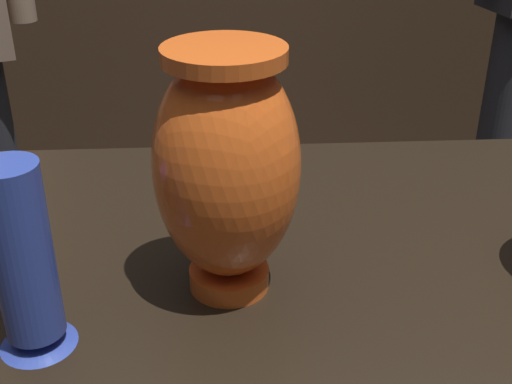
# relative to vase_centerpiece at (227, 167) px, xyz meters

# --- Properties ---
(back_display_shelf) EXTENTS (2.60, 0.40, 0.99)m
(back_display_shelf) POSITION_rel_vase_centerpiece_xyz_m (0.07, 2.28, -0.46)
(back_display_shelf) COLOR #422D1E
(back_display_shelf) RESTS_ON ground_plane
(vase_centerpiece) EXTENTS (0.16, 0.16, 0.28)m
(vase_centerpiece) POSITION_rel_vase_centerpiece_xyz_m (0.00, 0.00, 0.00)
(vase_centerpiece) COLOR #E55B1E
(vase_centerpiece) RESTS_ON display_plinth
(vase_right_accent) EXTENTS (0.08, 0.08, 0.20)m
(vase_right_accent) POSITION_rel_vase_centerpiece_xyz_m (-0.20, -0.09, -0.06)
(vase_right_accent) COLOR #2D429E
(vase_right_accent) RESTS_ON display_plinth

